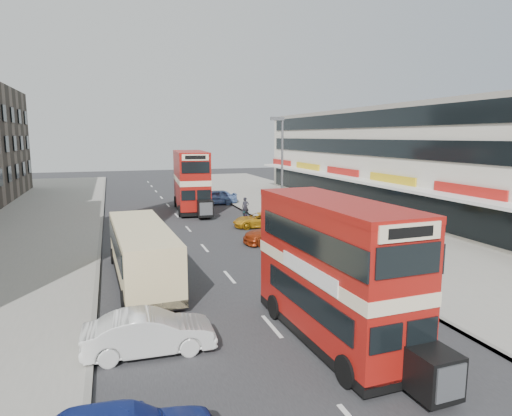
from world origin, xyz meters
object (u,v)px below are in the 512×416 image
object	(u,v)px
street_lamp	(281,164)
bus_main	(334,270)
car_right_c	(215,197)
bus_second	(191,181)
coach	(142,251)
car_right_a	(279,232)
cyclist	(245,213)
car_right_b	(259,220)
car_left_front	(149,333)
pedestrian_near	(319,219)

from	to	relation	value
street_lamp	bus_main	bearing A→B (deg)	-105.69
car_right_c	bus_second	bearing A→B (deg)	-39.19
coach	car_right_a	xyz separation A→B (m)	(8.86, 5.22, -0.77)
bus_main	car_right_c	distance (m)	30.91
cyclist	car_right_b	bearing A→B (deg)	-80.85
car_left_front	car_right_b	size ratio (longest dim) A/B	1.03
car_left_front	car_right_b	xyz separation A→B (m)	(9.52, 17.67, -0.12)
bus_second	car_left_front	bearing A→B (deg)	81.53
car_right_a	car_right_b	distance (m)	5.09
bus_main	pedestrian_near	world-z (taller)	bus_main
car_right_b	cyclist	world-z (taller)	cyclist
street_lamp	car_right_a	world-z (taller)	street_lamp
street_lamp	cyclist	xyz separation A→B (m)	(-1.63, 3.62, -4.14)
cyclist	car_right_c	bearing A→B (deg)	94.60
bus_second	car_right_a	bearing A→B (deg)	106.73
pedestrian_near	car_right_a	bearing A→B (deg)	-10.29
bus_main	car_left_front	bearing A→B (deg)	-11.87
pedestrian_near	cyclist	xyz separation A→B (m)	(-3.65, 5.89, -0.40)
car_left_front	car_right_a	distance (m)	15.57
car_right_b	car_right_c	world-z (taller)	car_right_c
street_lamp	pedestrian_near	world-z (taller)	street_lamp
coach	car_right_a	distance (m)	10.31
bus_main	coach	world-z (taller)	bus_main
bus_main	car_right_c	xyz separation A→B (m)	(2.99, 30.72, -1.67)
cyclist	bus_second	bearing A→B (deg)	119.04
bus_second	bus_main	bearing A→B (deg)	93.98
car_left_front	pedestrian_near	xyz separation A→B (m)	(12.88, 14.40, 0.38)
car_right_b	pedestrian_near	xyz separation A→B (m)	(3.35, -3.27, 0.50)
pedestrian_near	bus_main	bearing A→B (deg)	29.41
car_right_c	street_lamp	bearing A→B (deg)	12.85
coach	car_right_a	world-z (taller)	coach
car_right_c	car_right_a	bearing A→B (deg)	5.21
car_left_front	bus_second	bearing A→B (deg)	-11.42
coach	pedestrian_near	bearing A→B (deg)	26.36
coach	cyclist	bearing A→B (deg)	52.52
bus_second	car_right_b	world-z (taller)	bus_second
car_left_front	car_right_a	size ratio (longest dim) A/B	0.87
bus_second	cyclist	bearing A→B (deg)	120.64
car_left_front	pedestrian_near	distance (m)	19.32
car_left_front	pedestrian_near	world-z (taller)	pedestrian_near
bus_main	car_right_b	world-z (taller)	bus_main
bus_main	coach	bearing A→B (deg)	-58.76
bus_main	coach	size ratio (longest dim) A/B	0.89
street_lamp	cyclist	world-z (taller)	street_lamp
car_right_a	pedestrian_near	size ratio (longest dim) A/B	2.62
bus_second	car_right_c	world-z (taller)	bus_second
car_right_b	street_lamp	bearing A→B (deg)	58.34
bus_main	car_left_front	distance (m)	6.23
bus_second	car_right_a	distance (m)	14.64
bus_main	car_right_b	distance (m)	19.06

